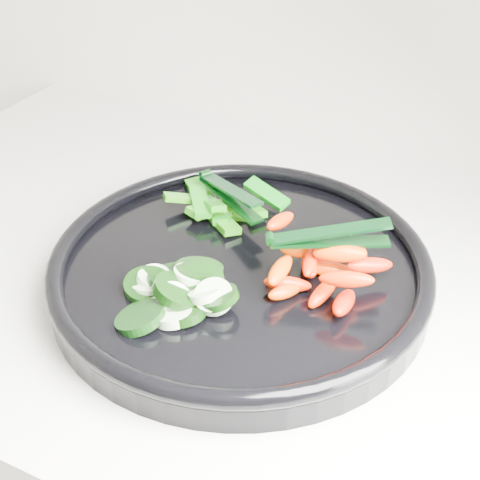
% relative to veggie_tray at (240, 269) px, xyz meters
% --- Properties ---
extents(veggie_tray, '(0.42, 0.42, 0.04)m').
position_rel_veggie_tray_xyz_m(veggie_tray, '(0.00, 0.00, 0.00)').
color(veggie_tray, black).
rests_on(veggie_tray, counter).
extents(cucumber_pile, '(0.13, 0.13, 0.04)m').
position_rel_veggie_tray_xyz_m(cucumber_pile, '(-0.03, -0.07, 0.01)').
color(cucumber_pile, black).
rests_on(cucumber_pile, veggie_tray).
extents(carrot_pile, '(0.13, 0.14, 0.05)m').
position_rel_veggie_tray_xyz_m(carrot_pile, '(0.08, 0.01, 0.02)').
color(carrot_pile, '#FF3000').
rests_on(carrot_pile, veggie_tray).
extents(pepper_pile, '(0.13, 0.10, 0.04)m').
position_rel_veggie_tray_xyz_m(pepper_pile, '(-0.06, 0.08, 0.01)').
color(pepper_pile, '#136509').
rests_on(pepper_pile, veggie_tray).
extents(tong_carrot, '(0.11, 0.07, 0.02)m').
position_rel_veggie_tray_xyz_m(tong_carrot, '(0.08, 0.01, 0.05)').
color(tong_carrot, black).
rests_on(tong_carrot, carrot_pile).
extents(tong_pepper, '(0.10, 0.07, 0.02)m').
position_rel_veggie_tray_xyz_m(tong_pepper, '(-0.05, 0.08, 0.03)').
color(tong_pepper, black).
rests_on(tong_pepper, pepper_pile).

